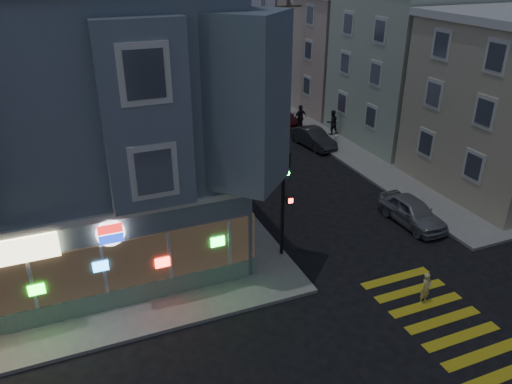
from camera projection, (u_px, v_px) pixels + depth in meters
ground at (269, 346)px, 17.19m from camera, size 120.00×120.00×0.00m
sidewalk_ne at (402, 104)px, 44.18m from camera, size 24.00×42.00×0.15m
corner_building at (44, 116)px, 21.75m from camera, size 14.60×14.60×11.40m
row_house_b at (433, 61)px, 34.83m from camera, size 12.00×8.60×10.50m
row_house_c at (361, 50)px, 42.65m from camera, size 12.00×8.60×9.00m
row_house_d at (312, 28)px, 49.82m from camera, size 12.00×8.60×10.50m
utility_pole at (287, 57)px, 39.19m from camera, size 2.20×0.30×9.00m
street_tree_near at (260, 55)px, 44.63m from camera, size 3.00×3.00×5.30m
street_tree_far at (230, 41)px, 51.30m from camera, size 3.00×3.00×5.30m
running_child at (426, 288)px, 19.06m from camera, size 0.54×0.41×1.33m
pedestrian_a at (332, 122)px, 36.32m from camera, size 0.89×0.71×1.80m
pedestrian_b at (300, 118)px, 37.18m from camera, size 1.18×0.65×1.91m
parked_car_a at (412, 211)px, 24.67m from camera, size 1.71×4.00×1.35m
parked_car_b at (313, 138)px, 34.51m from camera, size 1.85×4.02×1.28m
parked_car_c at (282, 117)px, 38.85m from camera, size 2.17×4.40×1.23m
parked_car_d at (234, 104)px, 42.48m from camera, size 2.11×4.26×1.16m
traffic_signal at (285, 187)px, 20.71m from camera, size 0.60×0.55×4.90m
fire_hydrant at (336, 140)px, 34.33m from camera, size 0.48×0.28×0.83m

